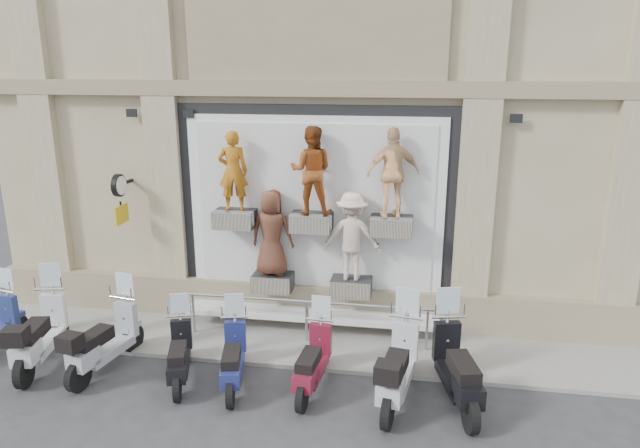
{
  "coord_description": "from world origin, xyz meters",
  "views": [
    {
      "loc": [
        1.91,
        -7.94,
        5.28
      ],
      "look_at": [
        0.28,
        1.9,
        2.49
      ],
      "focal_mm": 32.0,
      "sensor_mm": 36.0,
      "label": 1
    }
  ],
  "objects_px": {
    "clock_sign_bracket": "(120,192)",
    "guard_rail": "(306,322)",
    "scooter_g": "(398,354)",
    "scooter_b": "(39,321)",
    "scooter_f": "(313,350)",
    "scooter_d": "(179,344)",
    "scooter_c": "(104,328)",
    "scooter_h": "(458,354)",
    "scooter_e": "(233,347)"
  },
  "relations": [
    {
      "from": "scooter_c",
      "to": "scooter_d",
      "type": "xyz_separation_m",
      "value": [
        1.43,
        -0.13,
        -0.11
      ]
    },
    {
      "from": "scooter_e",
      "to": "scooter_g",
      "type": "height_order",
      "value": "scooter_g"
    },
    {
      "from": "guard_rail",
      "to": "scooter_d",
      "type": "xyz_separation_m",
      "value": [
        -1.9,
        -1.66,
        0.23
      ]
    },
    {
      "from": "scooter_f",
      "to": "scooter_c",
      "type": "bearing_deg",
      "value": -175.77
    },
    {
      "from": "scooter_h",
      "to": "scooter_d",
      "type": "bearing_deg",
      "value": 168.26
    },
    {
      "from": "clock_sign_bracket",
      "to": "scooter_e",
      "type": "relative_size",
      "value": 0.58
    },
    {
      "from": "scooter_e",
      "to": "scooter_g",
      "type": "bearing_deg",
      "value": -13.19
    },
    {
      "from": "scooter_b",
      "to": "scooter_d",
      "type": "xyz_separation_m",
      "value": [
        2.68,
        -0.13,
        -0.16
      ]
    },
    {
      "from": "scooter_c",
      "to": "scooter_d",
      "type": "height_order",
      "value": "scooter_c"
    },
    {
      "from": "scooter_f",
      "to": "scooter_h",
      "type": "distance_m",
      "value": 2.34
    },
    {
      "from": "clock_sign_bracket",
      "to": "scooter_h",
      "type": "relative_size",
      "value": 0.48
    },
    {
      "from": "scooter_f",
      "to": "scooter_g",
      "type": "height_order",
      "value": "scooter_g"
    },
    {
      "from": "scooter_c",
      "to": "scooter_h",
      "type": "distance_m",
      "value": 6.07
    },
    {
      "from": "scooter_h",
      "to": "scooter_b",
      "type": "bearing_deg",
      "value": 166.87
    },
    {
      "from": "clock_sign_bracket",
      "to": "scooter_g",
      "type": "bearing_deg",
      "value": -20.55
    },
    {
      "from": "scooter_b",
      "to": "scooter_h",
      "type": "bearing_deg",
      "value": -12.13
    },
    {
      "from": "scooter_e",
      "to": "scooter_b",
      "type": "bearing_deg",
      "value": 165.22
    },
    {
      "from": "scooter_b",
      "to": "scooter_e",
      "type": "relative_size",
      "value": 1.19
    },
    {
      "from": "guard_rail",
      "to": "scooter_c",
      "type": "bearing_deg",
      "value": -155.33
    },
    {
      "from": "guard_rail",
      "to": "clock_sign_bracket",
      "type": "bearing_deg",
      "value": 173.16
    },
    {
      "from": "guard_rail",
      "to": "scooter_b",
      "type": "relative_size",
      "value": 2.4
    },
    {
      "from": "scooter_g",
      "to": "scooter_f",
      "type": "bearing_deg",
      "value": -175.86
    },
    {
      "from": "guard_rail",
      "to": "clock_sign_bracket",
      "type": "height_order",
      "value": "clock_sign_bracket"
    },
    {
      "from": "scooter_f",
      "to": "scooter_h",
      "type": "height_order",
      "value": "scooter_h"
    },
    {
      "from": "scooter_b",
      "to": "scooter_f",
      "type": "distance_m",
      "value": 4.99
    },
    {
      "from": "scooter_f",
      "to": "scooter_h",
      "type": "xyz_separation_m",
      "value": [
        2.34,
        -0.01,
        0.13
      ]
    },
    {
      "from": "guard_rail",
      "to": "scooter_c",
      "type": "height_order",
      "value": "scooter_c"
    },
    {
      "from": "scooter_c",
      "to": "scooter_e",
      "type": "bearing_deg",
      "value": 6.67
    },
    {
      "from": "clock_sign_bracket",
      "to": "guard_rail",
      "type": "bearing_deg",
      "value": -6.84
    },
    {
      "from": "guard_rail",
      "to": "scooter_b",
      "type": "xyz_separation_m",
      "value": [
        -4.59,
        -1.53,
        0.39
      ]
    },
    {
      "from": "scooter_b",
      "to": "scooter_c",
      "type": "height_order",
      "value": "scooter_b"
    },
    {
      "from": "guard_rail",
      "to": "scooter_e",
      "type": "distance_m",
      "value": 1.93
    },
    {
      "from": "scooter_f",
      "to": "scooter_g",
      "type": "relative_size",
      "value": 0.86
    },
    {
      "from": "scooter_d",
      "to": "scooter_g",
      "type": "relative_size",
      "value": 0.82
    },
    {
      "from": "guard_rail",
      "to": "scooter_b",
      "type": "height_order",
      "value": "scooter_b"
    },
    {
      "from": "guard_rail",
      "to": "scooter_g",
      "type": "height_order",
      "value": "scooter_g"
    },
    {
      "from": "scooter_e",
      "to": "scooter_f",
      "type": "xyz_separation_m",
      "value": [
        1.35,
        0.1,
        0.01
      ]
    },
    {
      "from": "guard_rail",
      "to": "scooter_b",
      "type": "distance_m",
      "value": 4.85
    },
    {
      "from": "scooter_b",
      "to": "scooter_d",
      "type": "height_order",
      "value": "scooter_b"
    },
    {
      "from": "scooter_d",
      "to": "clock_sign_bracket",
      "type": "bearing_deg",
      "value": 115.4
    },
    {
      "from": "scooter_b",
      "to": "scooter_g",
      "type": "relative_size",
      "value": 1.01
    },
    {
      "from": "guard_rail",
      "to": "scooter_h",
      "type": "relative_size",
      "value": 2.39
    },
    {
      "from": "scooter_b",
      "to": "scooter_d",
      "type": "distance_m",
      "value": 2.69
    },
    {
      "from": "scooter_b",
      "to": "scooter_f",
      "type": "height_order",
      "value": "scooter_b"
    },
    {
      "from": "scooter_e",
      "to": "scooter_h",
      "type": "xyz_separation_m",
      "value": [
        3.68,
        0.09,
        0.14
      ]
    },
    {
      "from": "scooter_d",
      "to": "scooter_e",
      "type": "distance_m",
      "value": 0.96
    },
    {
      "from": "scooter_e",
      "to": "scooter_h",
      "type": "distance_m",
      "value": 3.69
    },
    {
      "from": "scooter_c",
      "to": "scooter_e",
      "type": "distance_m",
      "value": 2.39
    },
    {
      "from": "clock_sign_bracket",
      "to": "scooter_f",
      "type": "xyz_separation_m",
      "value": [
        4.3,
        -2.03,
        -2.07
      ]
    },
    {
      "from": "clock_sign_bracket",
      "to": "scooter_g",
      "type": "relative_size",
      "value": 0.49
    }
  ]
}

